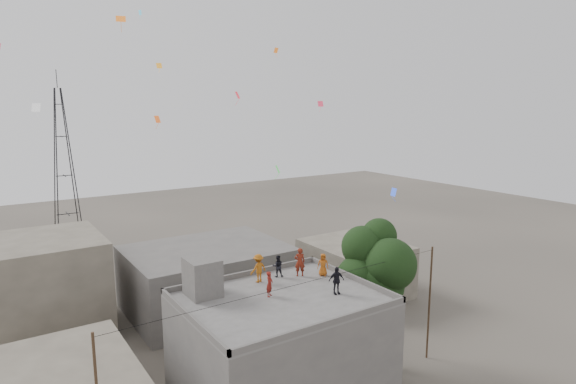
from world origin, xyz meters
The scene contains 16 objects.
main_building centered at (0.00, 0.00, 3.05)m, with size 10.00×8.00×6.10m.
parapet centered at (0.00, 0.00, 6.25)m, with size 10.00×8.00×0.30m.
stair_head_box centered at (-3.20, 2.60, 7.10)m, with size 1.60×1.80×2.00m, color #53504E.
neighbor_north centered at (2.00, 14.00, 2.50)m, with size 12.00×9.00×5.00m, color #53504E.
neighbor_northwest centered at (-10.00, 16.00, 3.50)m, with size 9.00×8.00×7.00m, color #5B5348.
neighbor_east centered at (14.00, 10.00, 2.20)m, with size 7.00×8.00×4.40m, color #5B5348.
tree centered at (7.37, 0.60, 6.10)m, with size 4.90×4.60×9.10m.
utility_line centered at (0.50, -1.25, 3.83)m, with size 20.12×0.62×7.40m.
transmission_tower centered at (-4.00, 40.00, 9.07)m, with size 2.97×2.97×20.01m.
person_red_adult centered at (2.74, 2.19, 6.95)m, with size 0.62×0.41×1.70m, color maroon.
person_orange_child centered at (3.91, 1.48, 6.77)m, with size 0.65×0.43×1.34m, color #A04B12.
person_dark_child centered at (1.59, 2.79, 6.75)m, with size 0.63×0.49×1.29m, color black.
person_dark_adult centered at (2.78, -1.15, 6.85)m, with size 0.88×0.36×1.49m, color black.
person_orange_adult centered at (0.23, 2.68, 6.91)m, with size 1.05×0.60×1.62m, color #9B5211.
person_red_child centered at (-0.34, 0.53, 6.78)m, with size 0.49×0.32×1.35m, color maroon.
kites centered at (0.32, 7.39, 16.32)m, with size 21.24×17.07×12.93m.
Camera 1 is at (-12.71, -19.95, 15.90)m, focal length 30.00 mm.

